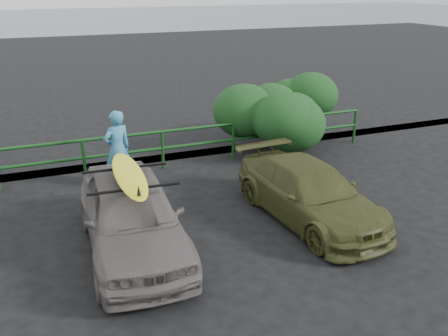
{
  "coord_description": "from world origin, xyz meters",
  "views": [
    {
      "loc": [
        -2.12,
        -7.03,
        4.68
      ],
      "look_at": [
        1.44,
        1.8,
        1.06
      ],
      "focal_mm": 40.0,
      "sensor_mm": 36.0,
      "label": 1
    }
  ],
  "objects_px": {
    "surfboard": "(129,175)",
    "man": "(118,149)",
    "guardrail": "(124,154)",
    "olive_vehicle": "(310,193)",
    "sedan": "(132,216)"
  },
  "relations": [
    {
      "from": "guardrail",
      "to": "man",
      "type": "xyz_separation_m",
      "value": [
        -0.28,
        -0.75,
        0.41
      ]
    },
    {
      "from": "man",
      "to": "surfboard",
      "type": "relative_size",
      "value": 0.77
    },
    {
      "from": "guardrail",
      "to": "surfboard",
      "type": "xyz_separation_m",
      "value": [
        -0.65,
        -3.96,
        0.99
      ]
    },
    {
      "from": "olive_vehicle",
      "to": "surfboard",
      "type": "bearing_deg",
      "value": 174.74
    },
    {
      "from": "man",
      "to": "sedan",
      "type": "bearing_deg",
      "value": 64.84
    },
    {
      "from": "sedan",
      "to": "surfboard",
      "type": "height_order",
      "value": "surfboard"
    },
    {
      "from": "guardrail",
      "to": "sedan",
      "type": "distance_m",
      "value": 4.02
    },
    {
      "from": "guardrail",
      "to": "sedan",
      "type": "relative_size",
      "value": 3.36
    },
    {
      "from": "olive_vehicle",
      "to": "man",
      "type": "bearing_deg",
      "value": 130.71
    },
    {
      "from": "sedan",
      "to": "man",
      "type": "bearing_deg",
      "value": 86.43
    },
    {
      "from": "guardrail",
      "to": "surfboard",
      "type": "bearing_deg",
      "value": -99.26
    },
    {
      "from": "surfboard",
      "to": "man",
      "type": "bearing_deg",
      "value": 86.43
    },
    {
      "from": "surfboard",
      "to": "guardrail",
      "type": "bearing_deg",
      "value": 83.58
    },
    {
      "from": "olive_vehicle",
      "to": "man",
      "type": "xyz_separation_m",
      "value": [
        -3.29,
        3.26,
        0.35
      ]
    },
    {
      "from": "guardrail",
      "to": "olive_vehicle",
      "type": "bearing_deg",
      "value": -53.11
    }
  ]
}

